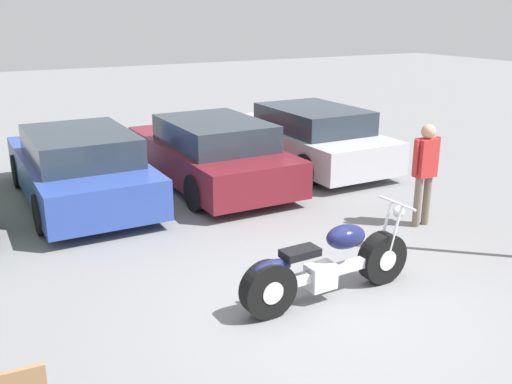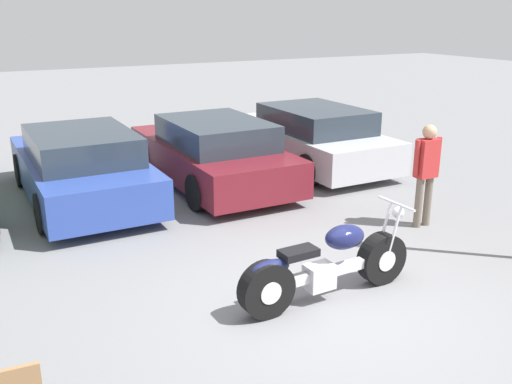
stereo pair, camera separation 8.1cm
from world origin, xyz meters
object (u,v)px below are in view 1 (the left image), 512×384
at_px(parked_car_maroon, 210,153).
at_px(parked_car_blue, 79,167).
at_px(person_standing, 425,167).
at_px(motorcycle, 327,266).
at_px(parked_car_silver, 308,137).

bearing_deg(parked_car_maroon, parked_car_blue, 176.82).
height_order(parked_car_maroon, person_standing, person_standing).
relative_size(motorcycle, parked_car_maroon, 0.52).
bearing_deg(parked_car_silver, motorcycle, -121.28).
distance_m(motorcycle, parked_car_silver, 6.16).
bearing_deg(person_standing, parked_car_silver, 83.23).
bearing_deg(parked_car_blue, parked_car_maroon, -3.18).
relative_size(parked_car_maroon, person_standing, 2.75).
bearing_deg(parked_car_maroon, person_standing, -61.47).
distance_m(parked_car_silver, person_standing, 4.04).
xyz_separation_m(motorcycle, person_standing, (2.72, 1.27, 0.55)).
xyz_separation_m(motorcycle, parked_car_blue, (-1.75, 5.08, 0.21)).
bearing_deg(person_standing, parked_car_blue, 139.54).
relative_size(parked_car_maroon, parked_car_silver, 1.00).
distance_m(parked_car_maroon, person_standing, 4.20).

